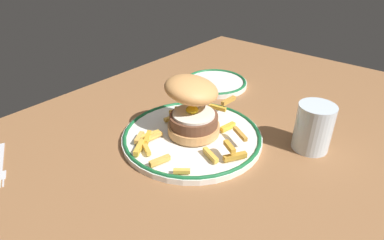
{
  "coord_description": "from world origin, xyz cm",
  "views": [
    {
      "loc": [
        -46.67,
        -32.44,
        37.37
      ],
      "look_at": [
        -3.85,
        3.3,
        4.6
      ],
      "focal_mm": 30.03,
      "sensor_mm": 36.0,
      "label": 1
    }
  ],
  "objects": [
    {
      "name": "fries_pile",
      "position": [
        -5.91,
        2.66,
        2.44
      ],
      "size": [
        28.76,
        22.75,
        2.73
      ],
      "color": "gold",
      "rests_on": "dinner_plate"
    },
    {
      "name": "water_glass",
      "position": [
        8.87,
        -16.71,
        4.04
      ],
      "size": [
        7.11,
        7.11,
        9.5
      ],
      "color": "silver",
      "rests_on": "ground_plane"
    },
    {
      "name": "fork",
      "position": [
        -33.43,
        24.94,
        0.18
      ],
      "size": [
        7.44,
        13.59,
        0.36
      ],
      "color": "silver",
      "rests_on": "ground_plane"
    },
    {
      "name": "dinner_plate",
      "position": [
        -3.85,
        3.3,
        0.84
      ],
      "size": [
        28.87,
        28.87,
        1.6
      ],
      "color": "white",
      "rests_on": "ground_plane"
    },
    {
      "name": "ground_plane",
      "position": [
        0.0,
        0.0,
        -2.0
      ],
      "size": [
        125.77,
        86.2,
        4.0
      ],
      "primitive_type": "cube",
      "color": "#8E5F3A"
    },
    {
      "name": "side_plate",
      "position": [
        21.23,
        15.73,
        0.83
      ],
      "size": [
        17.67,
        17.67,
        1.6
      ],
      "color": "white",
      "rests_on": "ground_plane"
    },
    {
      "name": "burger",
      "position": [
        -2.85,
        4.01,
        7.38
      ],
      "size": [
        15.72,
        15.82,
        12.06
      ],
      "color": "tan",
      "rests_on": "dinner_plate"
    }
  ]
}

